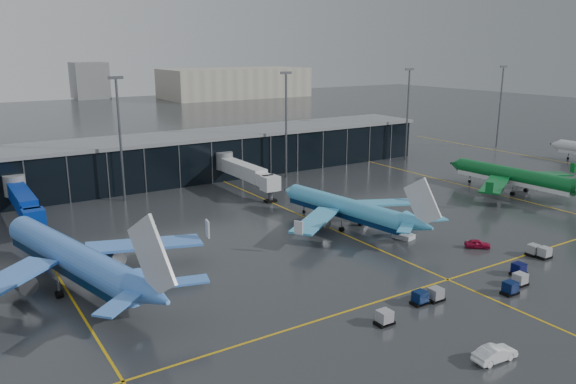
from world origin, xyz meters
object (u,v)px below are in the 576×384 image
airliner_arkefly (69,239)px  mobile_airstair (404,234)px  service_van_white (495,353)px  service_van_red (478,244)px  airliner_klm_near (345,196)px  baggage_carts (488,280)px  airliner_aer_lingus (514,166)px

airliner_arkefly → mobile_airstair: (50.97, -9.69, -5.95)m
mobile_airstair → service_van_white: mobile_airstair is taller
service_van_red → service_van_white: 34.50m
airliner_arkefly → service_van_red: (57.57, -19.45, -6.04)m
mobile_airstair → airliner_klm_near: bearing=98.9°
baggage_carts → service_van_red: 14.80m
airliner_aer_lingus → service_van_red: bearing=-154.5°
baggage_carts → airliner_arkefly: bearing=147.6°
baggage_carts → mobile_airstair: (3.99, 20.09, 0.01)m
airliner_arkefly → service_van_red: 61.07m
airliner_arkefly → service_van_white: bearing=-66.4°
airliner_arkefly → airliner_aer_lingus: bearing=-13.3°
airliner_arkefly → mobile_airstair: size_ratio=12.05×
airliner_arkefly → service_van_white: airliner_arkefly is taller
airliner_klm_near → baggage_carts: size_ratio=0.98×
airliner_klm_near → airliner_aer_lingus: (46.33, -0.82, 0.22)m
airliner_arkefly → airliner_aer_lingus: airliner_arkefly is taller
baggage_carts → service_van_red: baggage_carts is taller
mobile_airstair → airliner_aer_lingus: bearing=-0.5°
airliner_klm_near → baggage_carts: (0.38, -30.67, -4.81)m
airliner_arkefly → airliner_klm_near: 46.63m
airliner_aer_lingus → service_van_white: bearing=-148.5°
service_van_red → service_van_white: (-25.67, -23.04, 0.14)m
airliner_klm_near → airliner_aer_lingus: 46.34m
airliner_aer_lingus → mobile_airstair: size_ratio=10.39×
airliner_aer_lingus → baggage_carts: (-45.95, -29.85, -5.03)m
airliner_arkefly → baggage_carts: bearing=-45.7°
airliner_aer_lingus → airliner_klm_near: bearing=175.6°
baggage_carts → mobile_airstair: 20.49m
mobile_airstair → service_van_white: 37.94m
airliner_arkefly → baggage_carts: 55.95m
mobile_airstair → baggage_carts: bearing=-114.8°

